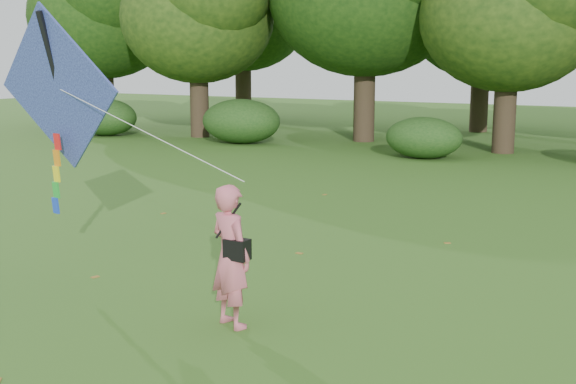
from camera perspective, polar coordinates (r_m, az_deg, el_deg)
The scene contains 6 objects.
ground at distance 8.56m, azimuth -3.15°, elevation -12.42°, with size 100.00×100.00×0.00m, color #265114.
man_kite_flyer at distance 9.06m, azimuth -4.55°, elevation -5.06°, with size 0.66×0.43×1.82m, color #CE6171.
crossbody_bag at distance 8.95m, azimuth -4.06°, elevation -4.47°, with size 0.43×0.20×0.72m.
flying_kite at distance 11.80m, azimuth -17.71°, elevation 7.63°, with size 5.29×1.25×3.29m.
shrub_band at distance 24.84m, azimuth 18.24°, elevation 4.13°, with size 39.15×3.22×1.88m.
fallen_leaves at distance 11.09m, azimuth 3.74°, elevation -7.03°, with size 11.79×12.45×0.01m.
Camera 1 is at (4.36, -6.59, 3.31)m, focal length 45.00 mm.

